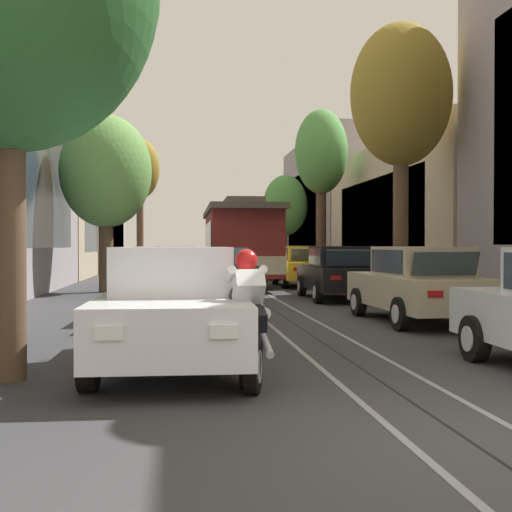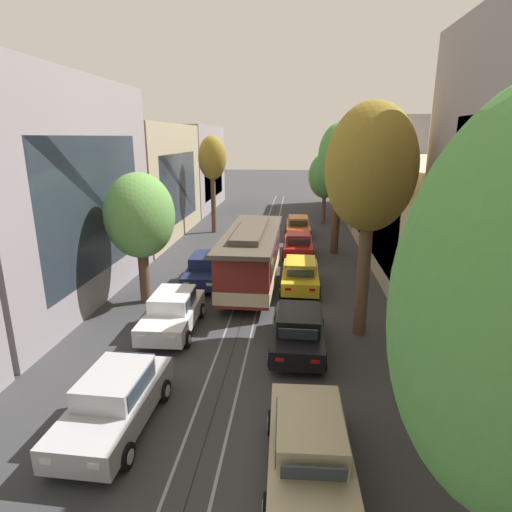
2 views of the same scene
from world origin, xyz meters
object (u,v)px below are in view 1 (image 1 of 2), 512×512
(parked_car_orange_sixth_right, at_px, (261,260))
(street_tree_kerb_right_second, at_px, (401,97))
(parked_car_beige_second_right, at_px, (419,284))
(parked_car_white_mid_left, at_px, (168,272))
(parked_car_white_near_left, at_px, (173,307))
(street_tree_kerb_left_mid, at_px, (140,172))
(parked_car_black_mid_right, at_px, (339,273))
(parked_car_red_fifth_right, at_px, (276,262))
(street_tree_kerb_right_fourth, at_px, (285,206))
(parked_car_silver_second_left, at_px, (172,282))
(street_tree_kerb_right_mid, at_px, (321,155))
(cable_car_trolley, at_px, (240,244))
(parked_car_navy_fourth_left, at_px, (174,266))
(parked_car_yellow_fourth_right, at_px, (302,266))
(motorcycle_with_rider, at_px, (246,312))
(street_tree_kerb_left_second, at_px, (106,173))

(parked_car_orange_sixth_right, height_order, street_tree_kerb_right_second, street_tree_kerb_right_second)
(parked_car_beige_second_right, bearing_deg, parked_car_white_mid_left, 126.44)
(parked_car_white_near_left, xyz_separation_m, street_tree_kerb_left_mid, (-2.05, 29.82, 4.97))
(parked_car_black_mid_right, distance_m, parked_car_red_fifth_right, 12.74)
(street_tree_kerb_left_mid, bearing_deg, street_tree_kerb_right_fourth, 27.32)
(parked_car_silver_second_left, height_order, parked_car_red_fifth_right, same)
(street_tree_kerb_right_mid, relative_size, cable_car_trolley, 0.92)
(parked_car_navy_fourth_left, bearing_deg, parked_car_yellow_fourth_right, -3.92)
(parked_car_white_mid_left, xyz_separation_m, parked_car_navy_fourth_left, (0.15, 5.63, 0.00))
(parked_car_black_mid_right, xyz_separation_m, cable_car_trolley, (-2.38, 6.08, 0.86))
(parked_car_red_fifth_right, height_order, motorcycle_with_rider, parked_car_red_fifth_right)
(parked_car_silver_second_left, xyz_separation_m, parked_car_white_mid_left, (-0.16, 5.91, 0.00))
(parked_car_white_mid_left, xyz_separation_m, street_tree_kerb_left_second, (-2.16, 2.85, 3.30))
(parked_car_silver_second_left, relative_size, street_tree_kerb_left_second, 0.72)
(parked_car_white_mid_left, bearing_deg, street_tree_kerb_right_mid, 59.21)
(parked_car_white_mid_left, bearing_deg, street_tree_kerb_left_second, 127.19)
(parked_car_navy_fourth_left, height_order, street_tree_kerb_right_second, street_tree_kerb_right_second)
(street_tree_kerb_left_mid, relative_size, street_tree_kerb_right_fourth, 1.23)
(parked_car_navy_fourth_left, relative_size, parked_car_black_mid_right, 1.00)
(street_tree_kerb_right_fourth, distance_m, cable_car_trolley, 18.64)
(parked_car_white_mid_left, xyz_separation_m, street_tree_kerb_right_second, (7.46, 0.44, 5.58))
(street_tree_kerb_right_fourth, bearing_deg, street_tree_kerb_left_second, -115.37)
(street_tree_kerb_right_mid, height_order, motorcycle_with_rider, street_tree_kerb_right_mid)
(parked_car_white_near_left, relative_size, parked_car_black_mid_right, 1.00)
(parked_car_white_mid_left, distance_m, cable_car_trolley, 5.66)
(cable_car_trolley, bearing_deg, parked_car_beige_second_right, -77.76)
(parked_car_beige_second_right, relative_size, street_tree_kerb_right_fourth, 0.71)
(parked_car_red_fifth_right, bearing_deg, parked_car_silver_second_left, -105.54)
(cable_car_trolley, bearing_deg, parked_car_yellow_fourth_right, 8.46)
(street_tree_kerb_right_mid, bearing_deg, street_tree_kerb_left_mid, 149.08)
(parked_car_black_mid_right, bearing_deg, cable_car_trolley, 111.34)
(parked_car_silver_second_left, distance_m, street_tree_kerb_left_second, 9.64)
(parked_car_white_near_left, bearing_deg, parked_car_yellow_fourth_right, 73.91)
(parked_car_orange_sixth_right, bearing_deg, parked_car_black_mid_right, -89.96)
(parked_car_silver_second_left, xyz_separation_m, cable_car_trolley, (2.49, 10.83, 0.86))
(street_tree_kerb_left_second, relative_size, street_tree_kerb_left_mid, 0.79)
(street_tree_kerb_right_second, height_order, motorcycle_with_rider, street_tree_kerb_right_second)
(parked_car_white_near_left, distance_m, street_tree_kerb_left_mid, 30.30)
(parked_car_white_near_left, distance_m, parked_car_beige_second_right, 6.84)
(motorcycle_with_rider, bearing_deg, parked_car_black_mid_right, 71.27)
(parked_car_yellow_fourth_right, height_order, motorcycle_with_rider, parked_car_yellow_fourth_right)
(parked_car_white_near_left, bearing_deg, parked_car_silver_second_left, 90.53)
(parked_car_navy_fourth_left, bearing_deg, parked_car_silver_second_left, -89.93)
(parked_car_black_mid_right, xyz_separation_m, parked_car_yellow_fourth_right, (0.10, 6.45, 0.00))
(parked_car_white_near_left, distance_m, street_tree_kerb_right_mid, 25.87)
(cable_car_trolley, bearing_deg, parked_car_orange_sixth_right, 79.20)
(parked_car_black_mid_right, relative_size, motorcycle_with_rider, 2.26)
(parked_car_white_mid_left, relative_size, cable_car_trolley, 0.48)
(parked_car_navy_fourth_left, xyz_separation_m, parked_car_beige_second_right, (5.12, -12.76, 0.00))
(parked_car_orange_sixth_right, distance_m, motorcycle_with_rider, 30.42)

